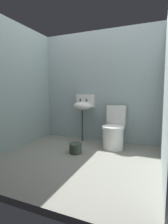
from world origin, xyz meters
TOP-DOWN VIEW (x-y plane):
  - ground_plane at (0.00, 0.00)m, footprint 2.89×2.52m
  - wall_back at (0.00, 1.11)m, footprint 2.89×0.10m
  - wall_left at (-1.29, 0.10)m, footprint 0.10×2.32m
  - toilet_near_wall at (0.43, 0.71)m, footprint 0.40×0.59m
  - sink at (-0.29, 0.90)m, footprint 0.42×0.35m
  - bucket at (-0.10, 0.13)m, footprint 0.23×0.23m

SIDE VIEW (x-z plane):
  - ground_plane at x=0.00m, z-range -0.08..0.00m
  - bucket at x=-0.10m, z-range 0.00..0.18m
  - toilet_near_wall at x=0.43m, z-range -0.07..0.71m
  - sink at x=-0.29m, z-range 0.26..1.25m
  - wall_back at x=0.00m, z-range 0.00..2.30m
  - wall_left at x=-1.29m, z-range 0.00..2.30m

